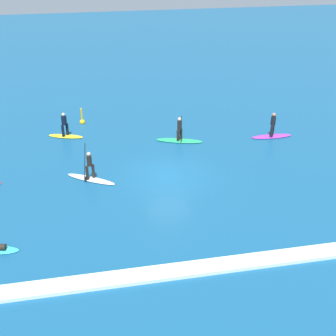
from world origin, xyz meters
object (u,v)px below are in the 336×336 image
object	(u,v)px
surfer_on_purple_board	(272,131)
surfer_on_green_board	(179,137)
surfer_on_yellow_board	(65,130)
surfer_on_white_board	(90,174)
marker_buoy	(82,121)

from	to	relation	value
surfer_on_purple_board	surfer_on_green_board	size ratio (longest dim) A/B	0.89
surfer_on_green_board	surfer_on_yellow_board	bearing A→B (deg)	-177.96
surfer_on_white_board	marker_buoy	xyz separation A→B (m)	(-0.22, 8.86, -0.20)
surfer_on_purple_board	surfer_on_white_board	bearing A→B (deg)	17.29
surfer_on_purple_board	surfer_on_green_board	world-z (taller)	surfer_on_green_board
surfer_on_green_board	marker_buoy	size ratio (longest dim) A/B	2.56
surfer_on_green_board	marker_buoy	xyz separation A→B (m)	(-6.43, 4.56, -0.15)
surfer_on_white_board	surfer_on_green_board	xyz separation A→B (m)	(6.21, 4.30, -0.05)
surfer_on_yellow_board	surfer_on_white_board	bearing A→B (deg)	-57.68
surfer_on_yellow_board	surfer_on_purple_board	bearing A→B (deg)	8.86
marker_buoy	surfer_on_green_board	bearing A→B (deg)	-35.34
surfer_on_purple_board	marker_buoy	xyz separation A→B (m)	(-12.92, 5.07, -0.23)
surfer_on_white_board	surfer_on_green_board	size ratio (longest dim) A/B	0.89
surfer_on_white_board	surfer_on_yellow_board	world-z (taller)	surfer_on_white_board
surfer_on_purple_board	surfer_on_white_board	distance (m)	13.25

